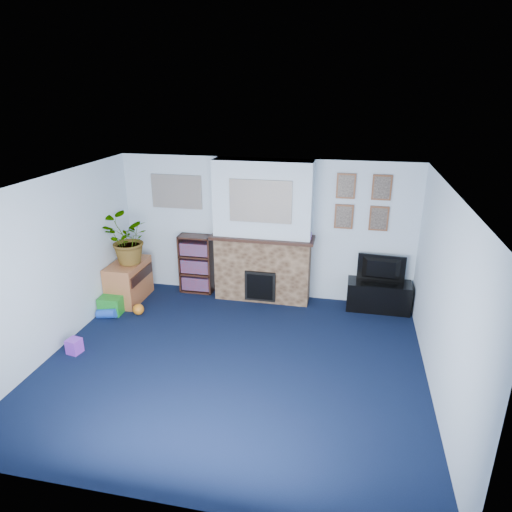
% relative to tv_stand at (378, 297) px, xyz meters
% --- Properties ---
extents(floor, '(5.00, 4.50, 0.01)m').
position_rel_tv_stand_xyz_m(floor, '(-1.95, -2.03, -0.23)').
color(floor, black).
rests_on(floor, ground).
extents(ceiling, '(5.00, 4.50, 0.01)m').
position_rel_tv_stand_xyz_m(ceiling, '(-1.95, -2.03, 2.17)').
color(ceiling, white).
rests_on(ceiling, wall_back).
extents(wall_back, '(5.00, 0.04, 2.40)m').
position_rel_tv_stand_xyz_m(wall_back, '(-1.95, 0.22, 0.97)').
color(wall_back, silver).
rests_on(wall_back, ground).
extents(wall_front, '(5.00, 0.04, 2.40)m').
position_rel_tv_stand_xyz_m(wall_front, '(-1.95, -4.28, 0.97)').
color(wall_front, silver).
rests_on(wall_front, ground).
extents(wall_left, '(0.04, 4.50, 2.40)m').
position_rel_tv_stand_xyz_m(wall_left, '(-4.45, -2.03, 0.97)').
color(wall_left, silver).
rests_on(wall_left, ground).
extents(wall_right, '(0.04, 4.50, 2.40)m').
position_rel_tv_stand_xyz_m(wall_right, '(0.55, -2.03, 0.97)').
color(wall_right, silver).
rests_on(wall_right, ground).
extents(chimney_breast, '(1.72, 0.50, 2.40)m').
position_rel_tv_stand_xyz_m(chimney_breast, '(-1.95, 0.02, 0.96)').
color(chimney_breast, brown).
rests_on(chimney_breast, ground).
extents(collage_main, '(1.00, 0.03, 0.68)m').
position_rel_tv_stand_xyz_m(collage_main, '(-1.95, -0.19, 1.55)').
color(collage_main, gray).
rests_on(collage_main, chimney_breast).
extents(collage_left, '(0.90, 0.03, 0.58)m').
position_rel_tv_stand_xyz_m(collage_left, '(-3.50, 0.21, 1.55)').
color(collage_left, gray).
rests_on(collage_left, wall_back).
extents(portrait_tl, '(0.30, 0.03, 0.40)m').
position_rel_tv_stand_xyz_m(portrait_tl, '(-0.65, 0.20, 1.77)').
color(portrait_tl, brown).
rests_on(portrait_tl, wall_back).
extents(portrait_tr, '(0.30, 0.03, 0.40)m').
position_rel_tv_stand_xyz_m(portrait_tr, '(-0.10, 0.20, 1.77)').
color(portrait_tr, brown).
rests_on(portrait_tr, wall_back).
extents(portrait_bl, '(0.30, 0.03, 0.40)m').
position_rel_tv_stand_xyz_m(portrait_bl, '(-0.65, 0.20, 1.27)').
color(portrait_bl, brown).
rests_on(portrait_bl, wall_back).
extents(portrait_br, '(0.30, 0.03, 0.40)m').
position_rel_tv_stand_xyz_m(portrait_br, '(-0.10, 0.20, 1.27)').
color(portrait_br, brown).
rests_on(portrait_br, wall_back).
extents(tv_stand, '(1.02, 0.43, 0.48)m').
position_rel_tv_stand_xyz_m(tv_stand, '(0.00, 0.00, 0.00)').
color(tv_stand, black).
rests_on(tv_stand, ground).
extents(television, '(0.77, 0.16, 0.44)m').
position_rel_tv_stand_xyz_m(television, '(0.00, 0.02, 0.48)').
color(television, black).
rests_on(television, tv_stand).
extents(bookshelf, '(0.58, 0.28, 1.05)m').
position_rel_tv_stand_xyz_m(bookshelf, '(-3.16, 0.08, 0.28)').
color(bookshelf, black).
rests_on(bookshelf, ground).
extents(sideboard, '(0.49, 0.88, 0.68)m').
position_rel_tv_stand_xyz_m(sideboard, '(-4.19, -0.50, 0.12)').
color(sideboard, '#AC6137').
rests_on(sideboard, ground).
extents(potted_plant, '(1.00, 0.99, 0.84)m').
position_rel_tv_stand_xyz_m(potted_plant, '(-4.14, -0.55, 0.88)').
color(potted_plant, '#26661E').
rests_on(potted_plant, sideboard).
extents(mantel_clock, '(0.11, 0.07, 0.16)m').
position_rel_tv_stand_xyz_m(mantel_clock, '(-2.04, -0.03, 1.00)').
color(mantel_clock, gold).
rests_on(mantel_clock, chimney_breast).
extents(mantel_candle, '(0.05, 0.05, 0.17)m').
position_rel_tv_stand_xyz_m(mantel_candle, '(-1.58, -0.03, 1.01)').
color(mantel_candle, '#B2BFC6').
rests_on(mantel_candle, chimney_breast).
extents(mantel_teddy, '(0.12, 0.12, 0.12)m').
position_rel_tv_stand_xyz_m(mantel_teddy, '(-2.44, -0.03, 0.99)').
color(mantel_teddy, gray).
rests_on(mantel_teddy, chimney_breast).
extents(mantel_can, '(0.07, 0.07, 0.13)m').
position_rel_tv_stand_xyz_m(mantel_can, '(-1.17, -0.03, 0.99)').
color(mantel_can, purple).
rests_on(mantel_can, chimney_breast).
extents(green_crate, '(0.37, 0.30, 0.29)m').
position_rel_tv_stand_xyz_m(green_crate, '(-4.25, -1.03, -0.08)').
color(green_crate, '#198C26').
rests_on(green_crate, ground).
extents(toy_ball, '(0.18, 0.18, 0.18)m').
position_rel_tv_stand_xyz_m(toy_ball, '(-3.80, -0.99, -0.14)').
color(toy_ball, orange).
rests_on(toy_ball, ground).
extents(toy_block, '(0.20, 0.20, 0.21)m').
position_rel_tv_stand_xyz_m(toy_block, '(-4.17, -2.23, -0.12)').
color(toy_block, purple).
rests_on(toy_block, ground).
extents(toy_tube, '(0.34, 0.15, 0.19)m').
position_rel_tv_stand_xyz_m(toy_tube, '(-4.25, -1.20, -0.15)').
color(toy_tube, blue).
rests_on(toy_tube, ground).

